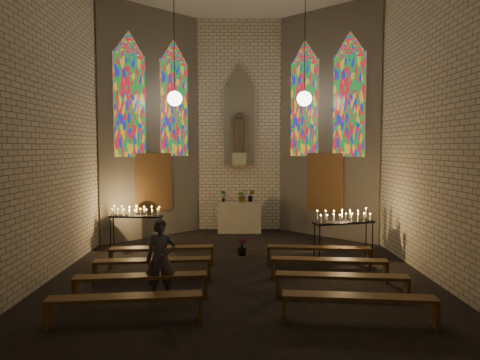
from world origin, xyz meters
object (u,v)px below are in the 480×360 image
(altar, at_px, (239,217))
(aisle_flower_pot, at_px, (242,247))
(votive_stand_left, at_px, (136,214))
(votive_stand_right, at_px, (344,219))
(visitor, at_px, (161,259))

(altar, height_order, aisle_flower_pot, altar)
(votive_stand_left, relative_size, votive_stand_right, 0.93)
(votive_stand_right, distance_m, visitor, 5.14)
(aisle_flower_pot, relative_size, votive_stand_right, 0.28)
(votive_stand_right, bearing_deg, aisle_flower_pot, 156.25)
(altar, relative_size, visitor, 0.94)
(altar, height_order, votive_stand_left, votive_stand_left)
(votive_stand_left, bearing_deg, votive_stand_right, -11.02)
(aisle_flower_pot, distance_m, votive_stand_left, 3.24)
(altar, xyz_separation_m, aisle_flower_pot, (0.05, -3.29, -0.27))
(altar, bearing_deg, votive_stand_left, -143.35)
(aisle_flower_pot, distance_m, visitor, 3.83)
(altar, xyz_separation_m, visitor, (-1.47, -6.77, 0.24))
(aisle_flower_pot, bearing_deg, votive_stand_left, 159.10)
(aisle_flower_pot, bearing_deg, altar, 90.86)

